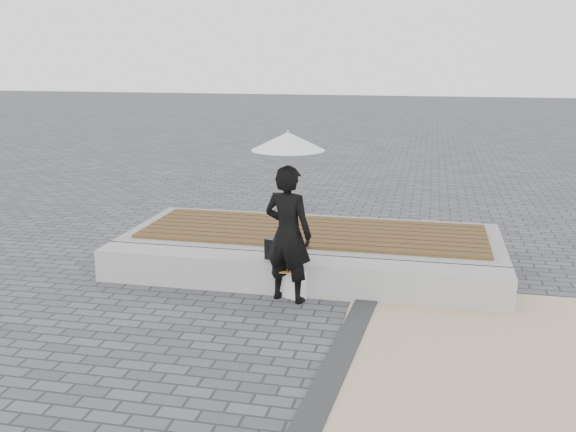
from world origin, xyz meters
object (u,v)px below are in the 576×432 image
Objects in this scene: woman at (288,234)px; parasol at (288,141)px; handbag at (280,250)px; canvas_tote at (292,284)px; seating_ledge at (295,275)px.

parasol reaches higher than woman.
woman is 0.38m from handbag.
handbag is at bearing -40.54° from woman.
woman is 4.64× the size of canvas_tote.
canvas_tote is (0.01, -0.23, -0.03)m from seating_ledge.
seating_ledge is 1.67m from parasol.
woman is at bearing -93.76° from seating_ledge.
woman reaches higher than canvas_tote.
handbag is (-0.15, 0.23, -0.27)m from woman.
seating_ledge is at bearing 86.24° from parasol.
woman is at bearing 180.00° from parasol.
parasol is 1.35m from handbag.
parasol is (0.00, 0.00, 1.05)m from woman.
handbag is at bearing -153.80° from seating_ledge.
parasol is 1.67m from canvas_tote.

